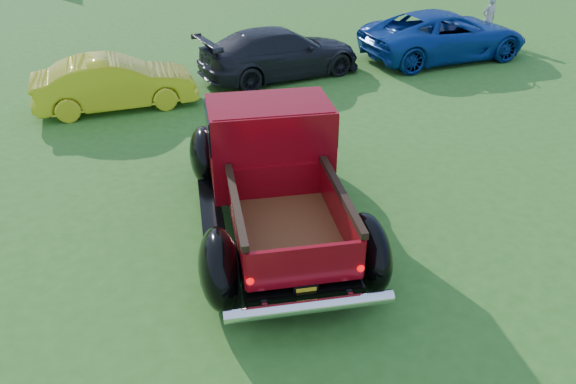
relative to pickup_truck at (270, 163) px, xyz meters
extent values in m
plane|color=#30621C|center=(-0.19, -1.39, -0.99)|extent=(120.00, 120.00, 0.00)
cylinder|color=black|center=(-1.41, -1.99, -0.54)|extent=(0.45, 0.93, 0.90)
cylinder|color=black|center=(0.45, -2.40, -0.54)|extent=(0.45, 0.93, 0.90)
cylinder|color=black|center=(-0.65, 1.52, -0.54)|extent=(0.45, 0.93, 0.90)
cylinder|color=black|center=(1.22, 1.11, -0.54)|extent=(0.45, 0.93, 0.90)
cube|color=black|center=(-0.08, -0.39, -0.49)|extent=(2.65, 5.48, 0.22)
cube|color=maroon|center=(0.31, 1.42, -0.03)|extent=(2.22, 2.05, 0.70)
cube|color=silver|center=(0.49, 2.27, -0.04)|extent=(1.77, 0.45, 0.56)
cube|color=maroon|center=(0.00, 0.00, 0.36)|extent=(2.22, 1.68, 1.46)
cube|color=black|center=(0.00, 0.00, 0.75)|extent=(2.24, 1.58, 0.56)
cube|color=maroon|center=(0.00, 0.00, 1.05)|extent=(2.11, 1.56, 0.09)
cube|color=brown|center=(-0.38, -1.75, -0.29)|extent=(1.96, 2.51, 0.06)
cube|color=maroon|center=(-1.12, -1.59, 0.00)|extent=(0.53, 2.20, 0.58)
cube|color=maroon|center=(0.36, -1.92, 0.00)|extent=(0.53, 2.20, 0.58)
cube|color=maroon|center=(-0.14, -0.66, 0.00)|extent=(1.49, 0.38, 0.58)
cube|color=maroon|center=(-0.62, -2.85, 0.00)|extent=(1.49, 0.39, 0.58)
cube|color=black|center=(-1.12, -1.59, 0.34)|extent=(0.58, 2.21, 0.10)
cube|color=black|center=(0.36, -1.92, 0.34)|extent=(0.58, 2.21, 0.10)
ellipsoid|color=black|center=(-1.52, -1.97, -0.41)|extent=(0.76, 1.27, 0.99)
ellipsoid|color=black|center=(0.56, -2.42, -0.41)|extent=(0.76, 1.27, 0.99)
ellipsoid|color=black|center=(-0.75, 1.54, -0.41)|extent=(0.76, 1.27, 0.99)
ellipsoid|color=black|center=(1.33, 1.09, -0.41)|extent=(0.76, 1.27, 0.99)
cube|color=black|center=(-1.14, -0.21, -0.62)|extent=(0.85, 2.38, 0.07)
cube|color=black|center=(0.94, -0.67, -0.62)|extent=(0.85, 2.38, 0.07)
cylinder|color=silver|center=(-0.68, -3.12, -0.43)|extent=(2.17, 0.64, 0.18)
cube|color=black|center=(-0.63, -2.89, -0.37)|extent=(0.33, 0.09, 0.17)
cube|color=gold|center=(-0.63, -2.90, -0.37)|extent=(0.27, 0.07, 0.11)
sphere|color=#CC0505|center=(-1.33, -2.73, -0.12)|extent=(0.10, 0.10, 0.10)
sphere|color=#CC0505|center=(0.07, -3.04, -0.12)|extent=(0.10, 0.10, 0.10)
imported|color=yellow|center=(-1.77, 6.31, -0.33)|extent=(4.06, 1.60, 1.32)
imported|color=black|center=(3.06, 7.06, -0.29)|extent=(5.01, 2.41, 1.41)
imported|color=navy|center=(8.60, 6.72, -0.24)|extent=(5.46, 2.60, 1.51)
imported|color=#AFAA98|center=(11.31, 7.86, -0.20)|extent=(0.58, 0.38, 1.57)
camera|label=1|loc=(-3.03, -8.00, 4.34)|focal=35.00mm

